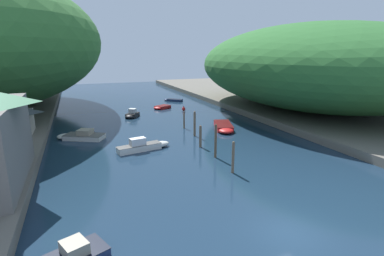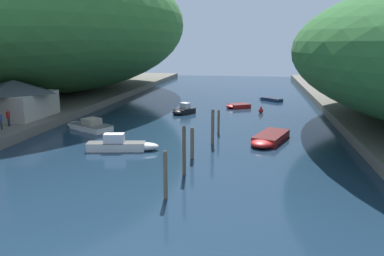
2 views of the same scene
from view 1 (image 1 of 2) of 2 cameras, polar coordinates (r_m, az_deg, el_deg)
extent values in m
plane|color=#192D42|center=(45.29, -6.35, 0.72)|extent=(130.00, 130.00, 0.00)
cube|color=#666056|center=(57.43, 19.64, 3.36)|extent=(22.00, 120.00, 0.95)
ellipsoid|color=#2D662D|center=(56.42, 21.97, 10.84)|extent=(34.75, 48.65, 14.39)
cube|color=red|center=(57.91, -5.59, 4.00)|extent=(3.27, 2.99, 0.53)
ellipsoid|color=red|center=(56.97, -6.53, 3.80)|extent=(2.07, 2.23, 0.53)
cube|color=#450A0A|center=(57.86, -5.60, 4.27)|extent=(3.34, 3.05, 0.03)
cube|color=silver|center=(33.49, -10.01, -3.75)|extent=(4.99, 2.14, 0.67)
ellipsoid|color=silver|center=(34.40, -6.27, -3.12)|extent=(2.60, 1.63, 0.67)
cube|color=#504E4A|center=(33.38, -10.04, -3.18)|extent=(5.09, 2.19, 0.03)
cube|color=silver|center=(33.22, -10.31, -2.58)|extent=(1.83, 1.19, 0.81)
cube|color=black|center=(50.99, -11.26, 2.43)|extent=(2.72, 3.07, 0.62)
ellipsoid|color=black|center=(49.80, -11.80, 2.12)|extent=(1.97, 1.91, 0.62)
cube|color=black|center=(50.93, -11.28, 2.79)|extent=(2.78, 3.13, 0.03)
cube|color=silver|center=(50.93, -11.27, 3.21)|extent=(1.43, 1.36, 0.77)
cube|color=black|center=(17.94, -21.72, -21.37)|extent=(3.85, 3.06, 0.03)
cube|color=#9E937F|center=(17.79, -21.49, -20.44)|extent=(1.57, 1.66, 0.66)
cube|color=silver|center=(39.63, -19.80, -1.61)|extent=(5.18, 4.16, 0.59)
ellipsoid|color=silver|center=(40.75, -22.76, -1.46)|extent=(3.06, 2.94, 0.59)
cube|color=#504E4A|center=(39.55, -19.84, -1.18)|extent=(5.29, 4.24, 0.03)
cube|color=#9E937F|center=(39.40, -19.69, -0.74)|extent=(2.18, 2.12, 0.68)
cube|color=navy|center=(66.20, -3.33, 5.32)|extent=(3.39, 3.28, 0.46)
ellipsoid|color=navy|center=(66.93, -4.65, 5.39)|extent=(2.10, 2.08, 0.46)
cube|color=black|center=(66.17, -3.33, 5.52)|extent=(3.45, 3.35, 0.03)
cube|color=red|center=(42.79, 5.97, 0.39)|extent=(3.69, 5.39, 0.69)
ellipsoid|color=red|center=(40.42, 6.45, -0.46)|extent=(2.77, 3.02, 0.69)
cube|color=#450A0A|center=(42.71, 5.98, 0.86)|extent=(3.76, 5.50, 0.03)
cylinder|color=brown|center=(27.04, 7.82, -5.70)|extent=(0.24, 0.24, 2.81)
sphere|color=brown|center=(26.58, 7.93, -2.76)|extent=(0.22, 0.22, 0.22)
cylinder|color=brown|center=(30.62, 4.51, -2.63)|extent=(0.25, 0.25, 3.39)
sphere|color=brown|center=(30.16, 4.58, 0.54)|extent=(0.22, 0.22, 0.22)
cylinder|color=brown|center=(34.03, 1.61, -1.73)|extent=(0.29, 0.29, 2.38)
sphere|color=brown|center=(33.71, 1.62, 0.31)|extent=(0.26, 0.26, 0.26)
cylinder|color=brown|center=(38.39, 0.50, 0.69)|extent=(0.29, 0.29, 3.09)
sphere|color=brown|center=(38.04, 0.51, 3.03)|extent=(0.26, 0.26, 0.26)
cylinder|color=brown|center=(42.41, -1.52, 1.47)|extent=(0.23, 0.23, 2.31)
sphere|color=brown|center=(42.16, -1.53, 3.05)|extent=(0.21, 0.21, 0.21)
sphere|color=red|center=(55.36, -1.60, 3.64)|extent=(0.64, 0.64, 0.64)
cone|color=red|center=(55.27, -1.60, 4.13)|extent=(0.32, 0.32, 0.32)
cylinder|color=#282D3D|center=(34.70, -30.61, -3.15)|extent=(0.13, 0.13, 0.85)
cylinder|color=#282D3D|center=(34.87, -30.54, -3.06)|extent=(0.13, 0.13, 0.85)
cube|color=navy|center=(34.60, -30.72, -1.94)|extent=(0.25, 0.40, 0.62)
sphere|color=tan|center=(34.50, -30.81, -1.27)|extent=(0.22, 0.22, 0.22)
cylinder|color=#282D3D|center=(36.17, -30.54, -2.49)|extent=(0.13, 0.13, 0.85)
cylinder|color=#282D3D|center=(36.34, -30.55, -2.42)|extent=(0.13, 0.13, 0.85)
cube|color=#B2231E|center=(36.08, -30.69, -1.33)|extent=(0.28, 0.41, 0.62)
sphere|color=#9E7051|center=(35.98, -30.78, -0.69)|extent=(0.22, 0.22, 0.22)
camera|label=2|loc=(17.76, 61.63, 1.47)|focal=35.00mm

